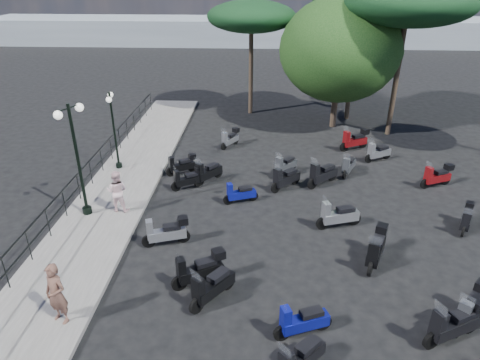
{
  "coord_description": "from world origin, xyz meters",
  "views": [
    {
      "loc": [
        -0.44,
        -11.58,
        8.7
      ],
      "look_at": [
        -1.21,
        3.43,
        1.2
      ],
      "focal_mm": 32.0,
      "sensor_mm": 36.0,
      "label": 1
    }
  ],
  "objects_px": {
    "broadleaf_tree": "(340,50)",
    "scooter_2": "(200,270)",
    "scooter_19": "(455,324)",
    "scooter_21": "(376,249)",
    "pedestrian_far": "(117,191)",
    "scooter_10": "(285,166)",
    "pine_2": "(251,17)",
    "scooter_9": "(240,194)",
    "scooter_15": "(338,216)",
    "pine_1": "(409,3)",
    "scooter_25": "(470,309)",
    "scooter_5": "(182,165)",
    "scooter_3": "(166,232)",
    "scooter_14": "(302,322)",
    "scooter_28": "(437,176)",
    "scooter_16": "(285,179)",
    "scooter_23": "(378,153)",
    "scooter_17": "(348,166)",
    "scooter_30": "(188,179)",
    "scooter_22": "(322,174)",
    "scooter_27": "(466,219)",
    "scooter_4": "(208,173)",
    "lamp_post_2": "(114,126)",
    "scooter_8": "(212,287)",
    "scooter_7": "(299,359)",
    "scooter_11": "(230,139)",
    "lamp_post_1": "(77,154)",
    "scooter_29": "(355,140)"
  },
  "relations": [
    {
      "from": "scooter_30",
      "to": "pine_1",
      "type": "relative_size",
      "value": 0.17
    },
    {
      "from": "scooter_15",
      "to": "pine_1",
      "type": "distance_m",
      "value": 12.93
    },
    {
      "from": "scooter_28",
      "to": "pine_2",
      "type": "bearing_deg",
      "value": 15.86
    },
    {
      "from": "pedestrian_far",
      "to": "scooter_10",
      "type": "distance_m",
      "value": 7.68
    },
    {
      "from": "scooter_8",
      "to": "pine_1",
      "type": "relative_size",
      "value": 0.18
    },
    {
      "from": "scooter_22",
      "to": "pine_2",
      "type": "height_order",
      "value": "pine_2"
    },
    {
      "from": "scooter_14",
      "to": "scooter_2",
      "type": "bearing_deg",
      "value": 36.35
    },
    {
      "from": "scooter_7",
      "to": "scooter_21",
      "type": "xyz_separation_m",
      "value": [
        2.78,
        4.42,
        0.07
      ]
    },
    {
      "from": "scooter_25",
      "to": "scooter_5",
      "type": "bearing_deg",
      "value": -0.98
    },
    {
      "from": "scooter_2",
      "to": "scooter_27",
      "type": "bearing_deg",
      "value": -97.3
    },
    {
      "from": "scooter_4",
      "to": "scooter_21",
      "type": "height_order",
      "value": "scooter_21"
    },
    {
      "from": "scooter_25",
      "to": "scooter_30",
      "type": "height_order",
      "value": "scooter_25"
    },
    {
      "from": "scooter_15",
      "to": "scooter_19",
      "type": "xyz_separation_m",
      "value": [
        2.14,
        -5.28,
        0.07
      ]
    },
    {
      "from": "scooter_5",
      "to": "scooter_19",
      "type": "distance_m",
      "value": 12.91
    },
    {
      "from": "scooter_9",
      "to": "scooter_25",
      "type": "bearing_deg",
      "value": -154.46
    },
    {
      "from": "scooter_11",
      "to": "pine_1",
      "type": "bearing_deg",
      "value": -132.93
    },
    {
      "from": "scooter_4",
      "to": "pine_1",
      "type": "relative_size",
      "value": 0.17
    },
    {
      "from": "scooter_7",
      "to": "scooter_19",
      "type": "xyz_separation_m",
      "value": [
        4.03,
        1.26,
        0.08
      ]
    },
    {
      "from": "scooter_22",
      "to": "scooter_30",
      "type": "bearing_deg",
      "value": 54.49
    },
    {
      "from": "scooter_30",
      "to": "scooter_4",
      "type": "bearing_deg",
      "value": -80.9
    },
    {
      "from": "scooter_21",
      "to": "scooter_17",
      "type": "bearing_deg",
      "value": -68.37
    },
    {
      "from": "scooter_16",
      "to": "scooter_19",
      "type": "height_order",
      "value": "scooter_19"
    },
    {
      "from": "scooter_9",
      "to": "scooter_21",
      "type": "height_order",
      "value": "scooter_21"
    },
    {
      "from": "scooter_16",
      "to": "scooter_23",
      "type": "distance_m",
      "value": 5.74
    },
    {
      "from": "pedestrian_far",
      "to": "scooter_28",
      "type": "bearing_deg",
      "value": -164.42
    },
    {
      "from": "scooter_30",
      "to": "pedestrian_far",
      "type": "bearing_deg",
      "value": 104.11
    },
    {
      "from": "lamp_post_2",
      "to": "scooter_3",
      "type": "relative_size",
      "value": 2.23
    },
    {
      "from": "pine_2",
      "to": "lamp_post_1",
      "type": "bearing_deg",
      "value": -113.6
    },
    {
      "from": "scooter_27",
      "to": "broadleaf_tree",
      "type": "bearing_deg",
      "value": -45.93
    },
    {
      "from": "scooter_11",
      "to": "scooter_17",
      "type": "bearing_deg",
      "value": -177.07
    },
    {
      "from": "scooter_19",
      "to": "scooter_21",
      "type": "height_order",
      "value": "scooter_19"
    },
    {
      "from": "lamp_post_1",
      "to": "scooter_29",
      "type": "height_order",
      "value": "lamp_post_1"
    },
    {
      "from": "scooter_3",
      "to": "scooter_25",
      "type": "xyz_separation_m",
      "value": [
        8.89,
        -3.25,
        0.02
      ]
    },
    {
      "from": "scooter_2",
      "to": "scooter_16",
      "type": "xyz_separation_m",
      "value": [
        2.86,
        6.46,
        -0.05
      ]
    },
    {
      "from": "scooter_8",
      "to": "scooter_27",
      "type": "height_order",
      "value": "scooter_8"
    },
    {
      "from": "scooter_8",
      "to": "scooter_5",
      "type": "bearing_deg",
      "value": -36.79
    },
    {
      "from": "lamp_post_2",
      "to": "scooter_9",
      "type": "bearing_deg",
      "value": -39.71
    },
    {
      "from": "pedestrian_far",
      "to": "scooter_17",
      "type": "xyz_separation_m",
      "value": [
        9.57,
        4.03,
        -0.56
      ]
    },
    {
      "from": "scooter_27",
      "to": "pine_2",
      "type": "bearing_deg",
      "value": -30.74
    },
    {
      "from": "scooter_11",
      "to": "pine_1",
      "type": "distance_m",
      "value": 11.43
    },
    {
      "from": "scooter_17",
      "to": "scooter_30",
      "type": "distance_m",
      "value": 7.44
    },
    {
      "from": "scooter_15",
      "to": "scooter_28",
      "type": "height_order",
      "value": "scooter_15"
    },
    {
      "from": "scooter_30",
      "to": "scooter_10",
      "type": "bearing_deg",
      "value": -99.42
    },
    {
      "from": "scooter_25",
      "to": "scooter_15",
      "type": "bearing_deg",
      "value": -16.39
    },
    {
      "from": "scooter_15",
      "to": "scooter_7",
      "type": "bearing_deg",
      "value": 146.27
    },
    {
      "from": "scooter_10",
      "to": "pine_2",
      "type": "distance_m",
      "value": 11.09
    },
    {
      "from": "scooter_9",
      "to": "scooter_17",
      "type": "distance_m",
      "value": 5.71
    },
    {
      "from": "scooter_2",
      "to": "pine_2",
      "type": "relative_size",
      "value": 0.23
    },
    {
      "from": "scooter_17",
      "to": "scooter_27",
      "type": "relative_size",
      "value": 1.07
    },
    {
      "from": "broadleaf_tree",
      "to": "scooter_2",
      "type": "bearing_deg",
      "value": -112.39
    }
  ]
}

